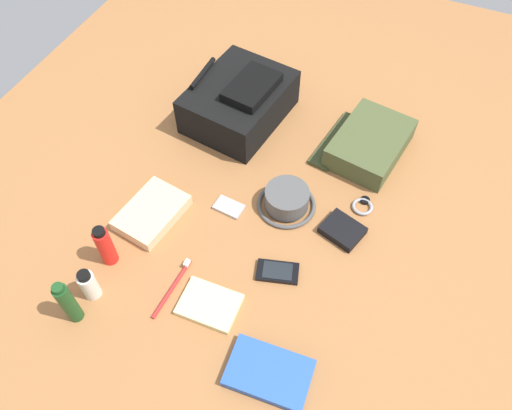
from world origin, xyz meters
name	(u,v)px	position (x,y,z in m)	size (l,w,h in m)	color
ground_plane	(256,215)	(0.00, 0.00, -0.01)	(2.64, 2.02, 0.02)	#9E6639
backpack	(240,101)	(0.34, 0.21, 0.07)	(0.37, 0.31, 0.16)	black
toiletry_pouch	(368,143)	(0.36, -0.22, 0.04)	(0.30, 0.28, 0.08)	#47512D
bucket_hat	(287,200)	(0.06, -0.07, 0.03)	(0.17, 0.17, 0.07)	#505050
shampoo_bottle	(68,303)	(-0.48, 0.29, 0.08)	(0.04, 0.04, 0.16)	#19471E
toothpaste_tube	(89,285)	(-0.41, 0.28, 0.05)	(0.04, 0.04, 0.10)	white
sunscreen_spray	(105,246)	(-0.30, 0.30, 0.07)	(0.04, 0.04, 0.14)	red
paperback_novel	(269,373)	(-0.41, -0.22, 0.01)	(0.14, 0.20, 0.02)	blue
cell_phone	(278,272)	(-0.16, -0.13, 0.01)	(0.09, 0.13, 0.01)	black
media_player	(229,207)	(-0.02, 0.08, 0.01)	(0.06, 0.09, 0.01)	#B7B7BC
wristwatch	(363,206)	(0.15, -0.28, 0.01)	(0.07, 0.06, 0.01)	#99999E
toothbrush	(174,285)	(-0.30, 0.10, 0.01)	(0.18, 0.02, 0.02)	red
wallet	(342,230)	(0.04, -0.25, 0.01)	(0.09, 0.11, 0.02)	black
notepad	(209,305)	(-0.31, -0.01, 0.01)	(0.11, 0.15, 0.02)	beige
folded_towel	(152,213)	(-0.13, 0.27, 0.02)	(0.20, 0.14, 0.04)	beige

